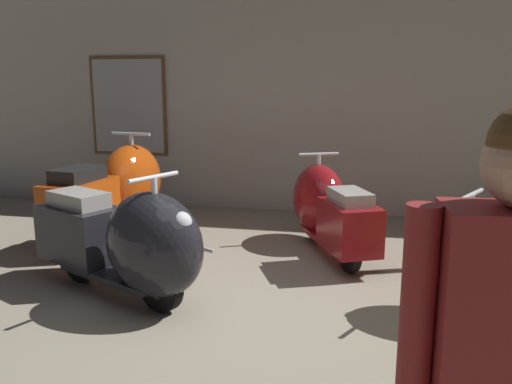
{
  "coord_description": "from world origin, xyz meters",
  "views": [
    {
      "loc": [
        0.72,
        -3.34,
        1.71
      ],
      "look_at": [
        -0.23,
        1.26,
        0.72
      ],
      "focal_mm": 36.9,
      "sensor_mm": 36.0,
      "label": 1
    }
  ],
  "objects_px": {
    "scooter_2": "(327,208)",
    "visitor_0": "(506,372)",
    "scooter_0": "(118,189)",
    "scooter_3": "(507,272)",
    "scooter_1": "(129,243)"
  },
  "relations": [
    {
      "from": "scooter_0",
      "to": "scooter_3",
      "type": "bearing_deg",
      "value": -107.98
    },
    {
      "from": "scooter_0",
      "to": "scooter_3",
      "type": "height_order",
      "value": "scooter_0"
    },
    {
      "from": "scooter_0",
      "to": "visitor_0",
      "type": "xyz_separation_m",
      "value": [
        3.1,
        -4.05,
        0.45
      ]
    },
    {
      "from": "scooter_2",
      "to": "scooter_3",
      "type": "bearing_deg",
      "value": -163.2
    },
    {
      "from": "scooter_0",
      "to": "scooter_3",
      "type": "distance_m",
      "value": 4.1
    },
    {
      "from": "scooter_2",
      "to": "visitor_0",
      "type": "distance_m",
      "value": 3.98
    },
    {
      "from": "scooter_3",
      "to": "visitor_0",
      "type": "distance_m",
      "value": 2.46
    },
    {
      "from": "scooter_2",
      "to": "scooter_3",
      "type": "xyz_separation_m",
      "value": [
        1.34,
        -1.55,
        -0.01
      ]
    },
    {
      "from": "scooter_0",
      "to": "visitor_0",
      "type": "height_order",
      "value": "visitor_0"
    },
    {
      "from": "scooter_1",
      "to": "visitor_0",
      "type": "distance_m",
      "value": 3.18
    },
    {
      "from": "scooter_0",
      "to": "visitor_0",
      "type": "distance_m",
      "value": 5.12
    },
    {
      "from": "scooter_1",
      "to": "scooter_2",
      "type": "distance_m",
      "value": 2.13
    },
    {
      "from": "scooter_0",
      "to": "scooter_1",
      "type": "xyz_separation_m",
      "value": [
        0.96,
        -1.76,
        -0.04
      ]
    },
    {
      "from": "visitor_0",
      "to": "scooter_0",
      "type": "bearing_deg",
      "value": 33.47
    },
    {
      "from": "scooter_0",
      "to": "scooter_1",
      "type": "height_order",
      "value": "scooter_0"
    }
  ]
}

